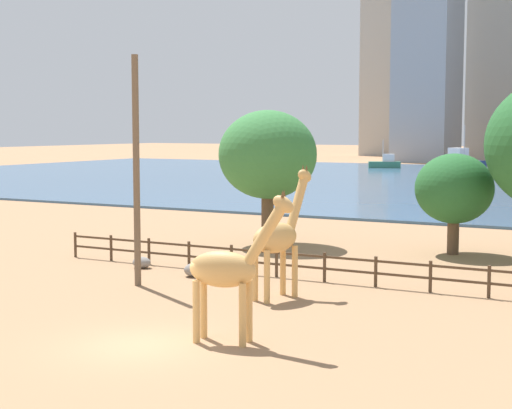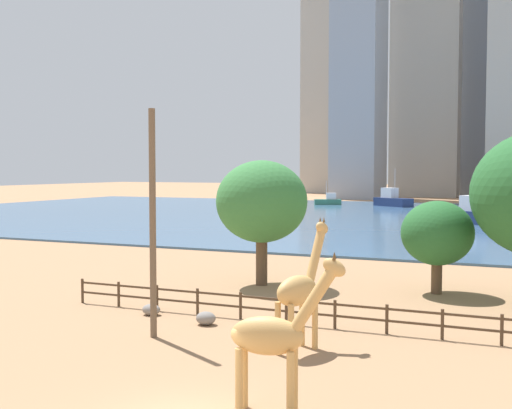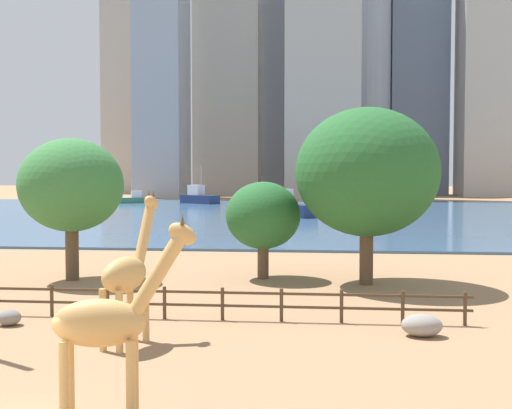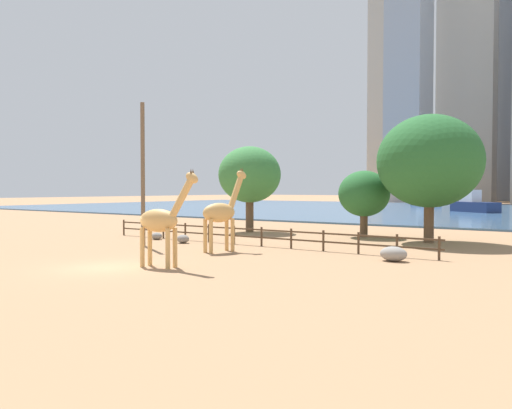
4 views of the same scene
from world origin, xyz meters
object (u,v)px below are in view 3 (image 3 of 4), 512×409
at_px(giraffe_companion, 108,323).
at_px(boulder_by_pole, 422,325).
at_px(tree_right_tall, 71,186).
at_px(boat_tug, 134,199).
at_px(boat_barge, 199,197).
at_px(giraffe_tall, 128,273).
at_px(boulder_near_fence, 9,318).
at_px(tree_left_large, 367,172).
at_px(tree_center_broad, 263,216).
at_px(boat_sailboat, 285,207).

relative_size(giraffe_companion, boulder_by_pole, 3.32).
height_order(tree_right_tall, boat_tug, tree_right_tall).
relative_size(giraffe_companion, boat_tug, 0.88).
relative_size(boat_tug, boat_barge, 0.69).
height_order(giraffe_companion, tree_right_tall, tree_right_tall).
bearing_deg(boat_tug, giraffe_tall, 84.18).
relative_size(giraffe_companion, boat_barge, 0.60).
height_order(giraffe_companion, boulder_near_fence, giraffe_companion).
xyz_separation_m(tree_left_large, boat_barge, (-24.79, 83.60, -4.50)).
relative_size(boulder_by_pole, tree_center_broad, 0.27).
distance_m(boulder_by_pole, tree_left_large, 12.05).
bearing_deg(tree_right_tall, boat_tug, 104.33).
distance_m(giraffe_tall, boat_sailboat, 61.90).
bearing_deg(boulder_near_fence, giraffe_tall, -22.69).
xyz_separation_m(boulder_by_pole, tree_right_tall, (-17.07, 10.47, 4.75)).
xyz_separation_m(boat_sailboat, boat_barge, (-17.84, 34.55, -0.04)).
xyz_separation_m(boulder_by_pole, tree_left_large, (-1.21, 10.66, 5.47)).
bearing_deg(boulder_by_pole, boulder_near_fence, 179.59).
distance_m(boulder_near_fence, tree_right_tall, 11.55).
bearing_deg(tree_center_broad, boulder_by_pole, -60.61).
bearing_deg(giraffe_companion, boat_barge, 89.76).
bearing_deg(tree_left_large, boat_sailboat, 98.06).
xyz_separation_m(boulder_near_fence, boat_tug, (-23.11, 94.57, 0.68)).
xyz_separation_m(giraffe_tall, boulder_by_pole, (10.10, 2.14, -2.04)).
height_order(boulder_near_fence, tree_right_tall, tree_right_tall).
relative_size(boulder_near_fence, tree_right_tall, 0.12).
bearing_deg(giraffe_tall, boulder_near_fence, 83.77).
bearing_deg(tree_right_tall, boulder_near_fence, -81.24).
bearing_deg(boat_sailboat, tree_center_broad, -51.61).
xyz_separation_m(giraffe_tall, giraffe_companion, (1.51, -6.50, -0.12)).
height_order(boat_sailboat, boat_barge, boat_barge).
distance_m(tree_left_large, boat_sailboat, 49.75).
bearing_deg(boulder_by_pole, tree_left_large, 96.45).
relative_size(boulder_by_pole, boat_barge, 0.18).
height_order(tree_center_broad, boat_barge, boat_barge).
bearing_deg(giraffe_tall, tree_center_broad, 3.11).
xyz_separation_m(giraffe_companion, boat_tug, (-29.99, 103.31, -1.33)).
xyz_separation_m(boat_sailboat, boat_tug, (-30.42, 34.96, -0.43)).
bearing_deg(tree_center_broad, boat_barge, 103.17).
relative_size(boulder_near_fence, boat_sailboat, 0.11).
bearing_deg(boulder_near_fence, boulder_by_pole, -0.41).
bearing_deg(boulder_by_pole, tree_right_tall, 148.47).
distance_m(tree_right_tall, boat_barge, 84.36).
relative_size(boulder_by_pole, boat_sailboat, 0.18).
bearing_deg(tree_center_broad, tree_left_large, -13.36).
bearing_deg(tree_right_tall, giraffe_companion, -66.07).
bearing_deg(boulder_near_fence, tree_center_broad, 53.69).
bearing_deg(tree_left_large, giraffe_companion, -110.94).
relative_size(boat_sailboat, boat_tug, 1.50).
bearing_deg(boat_barge, giraffe_tall, -45.43).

